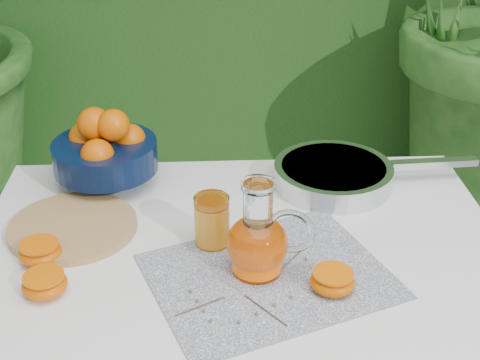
{
  "coord_description": "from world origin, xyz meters",
  "views": [
    {
      "loc": [
        -0.04,
        -1.08,
        1.46
      ],
      "look_at": [
        0.02,
        -0.02,
        0.88
      ],
      "focal_mm": 50.0,
      "sensor_mm": 36.0,
      "label": 1
    }
  ],
  "objects_px": {
    "cutting_board": "(73,227)",
    "juice_pitcher": "(259,241)",
    "white_table": "(241,281)",
    "fruit_bowl": "(105,149)",
    "saute_pan": "(335,174)"
  },
  "relations": [
    {
      "from": "cutting_board",
      "to": "juice_pitcher",
      "type": "xyz_separation_m",
      "value": [
        0.35,
        -0.15,
        0.06
      ]
    },
    {
      "from": "white_table",
      "to": "cutting_board",
      "type": "relative_size",
      "value": 4.04
    },
    {
      "from": "juice_pitcher",
      "to": "cutting_board",
      "type": "bearing_deg",
      "value": 156.38
    },
    {
      "from": "fruit_bowl",
      "to": "juice_pitcher",
      "type": "height_order",
      "value": "juice_pitcher"
    },
    {
      "from": "cutting_board",
      "to": "fruit_bowl",
      "type": "distance_m",
      "value": 0.21
    },
    {
      "from": "saute_pan",
      "to": "juice_pitcher",
      "type": "bearing_deg",
      "value": -121.58
    },
    {
      "from": "juice_pitcher",
      "to": "saute_pan",
      "type": "relative_size",
      "value": 0.39
    },
    {
      "from": "cutting_board",
      "to": "juice_pitcher",
      "type": "bearing_deg",
      "value": -23.62
    },
    {
      "from": "cutting_board",
      "to": "juice_pitcher",
      "type": "distance_m",
      "value": 0.39
    },
    {
      "from": "saute_pan",
      "to": "cutting_board",
      "type": "bearing_deg",
      "value": -163.91
    },
    {
      "from": "cutting_board",
      "to": "saute_pan",
      "type": "distance_m",
      "value": 0.56
    },
    {
      "from": "cutting_board",
      "to": "juice_pitcher",
      "type": "relative_size",
      "value": 1.39
    },
    {
      "from": "fruit_bowl",
      "to": "saute_pan",
      "type": "relative_size",
      "value": 0.55
    },
    {
      "from": "saute_pan",
      "to": "fruit_bowl",
      "type": "bearing_deg",
      "value": 175.87
    },
    {
      "from": "saute_pan",
      "to": "white_table",
      "type": "bearing_deg",
      "value": -133.88
    }
  ]
}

